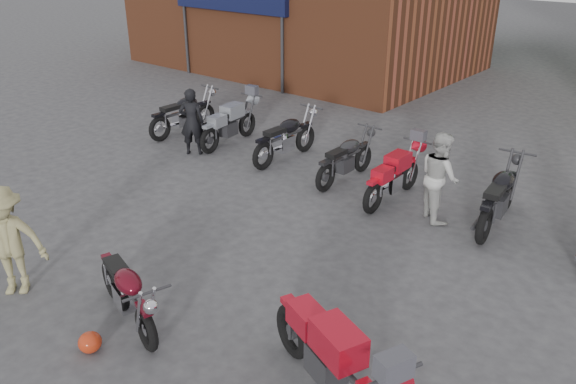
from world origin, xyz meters
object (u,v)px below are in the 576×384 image
Objects in this scene: person_dark at (192,122)px; row_bike_5 at (500,193)px; person_light at (439,176)px; row_bike_0 at (184,111)px; row_bike_3 at (346,156)px; sportbike at (330,354)px; helmet at (90,342)px; person_tan at (7,241)px; row_bike_4 at (394,174)px; vintage_motorcycle at (127,289)px; row_bike_2 at (286,135)px; row_bike_1 at (230,121)px.

row_bike_5 is (6.80, 1.03, -0.17)m from person_dark.
person_light is 0.79× the size of row_bike_0.
row_bike_3 is at bearing -87.67° from row_bike_0.
person_dark reaches higher than sportbike.
person_tan is at bearing 178.65° from helmet.
helmet is 2.07m from person_tan.
row_bike_4 is at bearing 30.61° from person_light.
row_bike_5 is at bearing 81.65° from vintage_motorcycle.
row_bike_2 reaches higher than row_bike_3.
row_bike_2 is at bearing 48.42° from person_tan.
person_dark is at bearing 104.69° from row_bike_3.
person_tan reaches higher than vintage_motorcycle.
row_bike_4 is (-2.09, 4.94, -0.08)m from sportbike.
row_bike_1 is at bearing -81.71° from row_bike_0.
row_bike_2 is at bearing 85.80° from row_bike_3.
row_bike_1 is 4.70m from row_bike_4.
row_bike_5 is (0.94, 0.44, -0.21)m from person_light.
person_light is at bearing -97.21° from row_bike_2.
person_dark reaches higher than row_bike_1.
sportbike is 5.23m from row_bike_5.
person_dark is 5.89m from person_light.
helmet is 0.14× the size of row_bike_2.
row_bike_2 is at bearing 109.77° from helmet.
sportbike is at bearing -147.27° from row_bike_3.
sportbike is at bearing 27.83° from vintage_motorcycle.
vintage_motorcycle is 1.97m from person_tan.
row_bike_1 is at bearing -137.35° from person_dark.
row_bike_5 is at bearing -82.16° from row_bike_4.
person_light is 3.98m from row_bike_2.
row_bike_2 is at bearing -95.10° from row_bike_1.
person_tan is 6.77m from row_bike_1.
row_bike_1 is at bearing 122.26° from helmet.
person_dark is at bearing 45.38° from person_light.
person_tan is at bearing -143.90° from sportbike.
vintage_motorcycle is at bearing -135.03° from row_bike_0.
row_bike_3 is 0.99× the size of row_bike_4.
row_bike_1 is (0.19, 1.03, -0.19)m from person_dark.
sportbike is 9.67m from row_bike_0.
row_bike_3 is (1.32, 6.36, -0.28)m from person_tan.
row_bike_2 is (-5.05, 5.28, -0.04)m from sportbike.
row_bike_0 is 3.21m from row_bike_2.
row_bike_1 reaches higher than row_bike_4.
row_bike_0 is 1.48m from row_bike_1.
row_bike_1 is at bearing 140.46° from vintage_motorcycle.
row_bike_3 is 0.90× the size of row_bike_5.
person_light reaches higher than row_bike_2.
helmet is 6.96m from row_bike_5.
row_bike_4 is at bearing 151.76° from person_dark.
row_bike_1 is 6.62m from row_bike_5.
sportbike is 1.07× the size of row_bike_1.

